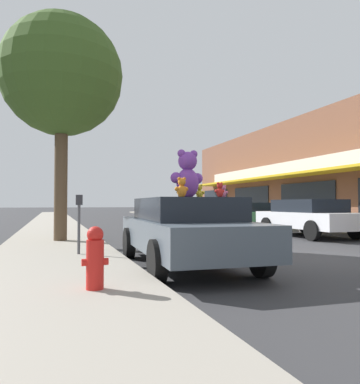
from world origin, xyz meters
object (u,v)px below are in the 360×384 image
parking_meter (79,216)px  teddy_bear_teal (182,193)px  teddy_bear_orange (182,188)px  fire_hydrant (95,258)px  teddy_bear_black (183,191)px  street_tree (62,76)px  plush_art_car (185,229)px  teddy_bear_yellow (200,192)px  parked_car_far_right (242,214)px  teddy_bear_giant (187,175)px  teddy_bear_red (220,190)px  parked_car_far_center (308,216)px  teddy_bear_brown (181,191)px  teddy_bear_pink (223,192)px

parking_meter → teddy_bear_teal: bearing=-21.7°
teddy_bear_orange → fire_hydrant: 2.55m
teddy_bear_black → parking_meter: (-2.18, 0.55, -0.54)m
street_tree → parking_meter: street_tree is taller
plush_art_car → teddy_bear_yellow: teddy_bear_yellow is taller
parked_car_far_right → street_tree: size_ratio=0.66×
teddy_bear_giant → fire_hydrant: 3.44m
teddy_bear_teal → teddy_bear_red: bearing=55.4°
teddy_bear_black → parked_car_far_center: (6.40, 4.00, -0.75)m
teddy_bear_black → teddy_bear_brown: teddy_bear_black is taller
teddy_bear_orange → parking_meter: 2.58m
teddy_bear_red → parked_car_far_center: size_ratio=0.06×
teddy_bear_brown → parked_car_far_center: bearing=-99.4°
parking_meter → teddy_bear_red: bearing=-41.8°
teddy_bear_yellow → street_tree: size_ratio=0.05×
teddy_bear_giant → teddy_bear_pink: 0.95m
teddy_bear_yellow → teddy_bear_teal: 0.59m
teddy_bear_pink → parking_meter: size_ratio=0.19×
teddy_bear_giant → parked_car_far_right: teddy_bear_giant is taller
teddy_bear_brown → parked_car_far_right: teddy_bear_brown is taller
teddy_bear_red → teddy_bear_pink: (0.20, 0.26, -0.02)m
teddy_bear_pink → teddy_bear_black: bearing=-35.8°
teddy_bear_orange → street_tree: size_ratio=0.06×
teddy_bear_brown → teddy_bear_giant: bearing=136.2°
parked_car_far_center → parking_meter: bearing=-158.1°
teddy_bear_giant → teddy_bear_black: 0.64m
teddy_bear_orange → parked_car_far_center: bearing=-148.3°
teddy_bear_red → street_tree: size_ratio=0.04×
teddy_bear_black → teddy_bear_teal: (-0.12, -0.27, -0.05)m
teddy_bear_yellow → teddy_bear_pink: 1.30m
plush_art_car → fire_hydrant: plush_art_car is taller
teddy_bear_orange → parking_meter: (-1.69, 1.87, -0.56)m
teddy_bear_orange → street_tree: 6.54m
fire_hydrant → parking_meter: 3.51m
plush_art_car → parked_car_far_right: bearing=58.8°
teddy_bear_yellow → fire_hydrant: 4.04m
plush_art_car → teddy_bear_red: 1.15m
teddy_bear_yellow → teddy_bear_teal: size_ratio=1.47×
plush_art_car → teddy_bear_giant: bearing=62.5°
teddy_bear_brown → teddy_bear_pink: (0.44, -1.19, -0.04)m
teddy_bear_yellow → teddy_bear_orange: bearing=101.7°
teddy_bear_giant → teddy_bear_teal: size_ratio=4.54×
teddy_bear_pink → teddy_bear_yellow: bearing=-52.9°
teddy_bear_red → teddy_bear_orange: (-0.66, 0.23, 0.04)m
teddy_bear_teal → street_tree: 5.94m
teddy_bear_teal → teddy_bear_black: bearing=-161.7°
teddy_bear_giant → parked_car_far_right: (6.49, 9.72, -1.11)m
street_tree → parking_meter: bearing=-84.5°
fire_hydrant → parking_meter: parking_meter is taller
street_tree → teddy_bear_pink: bearing=-60.8°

